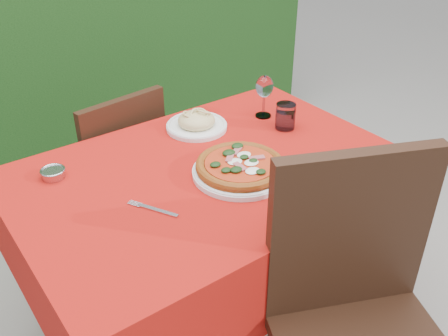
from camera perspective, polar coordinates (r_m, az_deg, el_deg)
ground at (r=2.13m, az=-1.29°, el=-17.42°), size 60.00×60.00×0.00m
hedge at (r=2.90m, az=-20.24°, el=15.99°), size 3.20×0.55×1.78m
dining_table at (r=1.72m, az=-1.52°, el=-4.35°), size 1.26×0.86×0.75m
chair_near at (r=1.44m, az=15.14°, el=-15.56°), size 0.60×0.60×1.01m
chair_far at (r=2.19m, az=-12.11°, el=-0.20°), size 0.42×0.42×0.84m
pizza_plate at (r=1.60m, az=1.87°, el=0.06°), size 0.35×0.35×0.06m
pasta_plate at (r=1.88m, az=-3.16°, el=5.18°), size 0.23×0.23×0.07m
water_glass at (r=1.89m, az=7.02°, el=5.76°), size 0.07×0.07×0.10m
wine_glass at (r=1.94m, az=4.64°, el=9.07°), size 0.07×0.07×0.17m
fork at (r=1.46m, az=-7.55°, el=-4.82°), size 0.10×0.17×0.00m
steel_ramekin at (r=1.68m, az=-18.93°, el=-0.64°), size 0.07×0.07×0.03m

